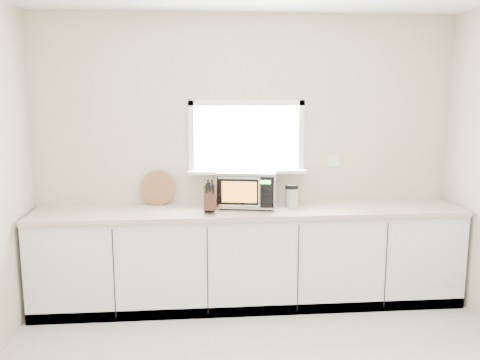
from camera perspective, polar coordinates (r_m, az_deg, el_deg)
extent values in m
cube|color=beige|center=(4.88, 0.72, 2.49)|extent=(4.00, 0.02, 2.70)
cube|color=white|center=(4.85, 0.74, 4.82)|extent=(1.00, 0.02, 0.60)
cube|color=white|center=(4.82, 0.82, 0.96)|extent=(1.12, 0.16, 0.03)
cube|color=white|center=(4.81, 0.77, 8.66)|extent=(1.10, 0.04, 0.05)
cube|color=white|center=(4.87, 0.75, 0.99)|extent=(1.10, 0.04, 0.05)
cube|color=white|center=(4.81, -5.50, 4.73)|extent=(0.05, 0.04, 0.70)
cube|color=white|center=(4.91, 6.88, 4.81)|extent=(0.05, 0.04, 0.70)
cube|color=white|center=(5.04, 10.41, 2.21)|extent=(0.12, 0.01, 0.12)
cube|color=silver|center=(4.80, 1.07, -8.82)|extent=(3.92, 0.60, 0.88)
cube|color=#B9AE98|center=(4.66, 1.10, -3.49)|extent=(3.92, 0.64, 0.04)
cylinder|color=black|center=(4.64, -2.10, -3.21)|extent=(0.03, 0.03, 0.02)
cylinder|color=black|center=(4.94, -1.55, -2.39)|extent=(0.03, 0.03, 0.02)
cylinder|color=black|center=(4.59, 3.42, -3.35)|extent=(0.03, 0.03, 0.02)
cylinder|color=black|center=(4.90, 3.62, -2.51)|extent=(0.03, 0.03, 0.02)
cube|color=#B4B6BB|center=(4.73, 0.85, -0.88)|extent=(0.60, 0.50, 0.32)
cube|color=black|center=(4.53, 0.59, -1.36)|extent=(0.50, 0.12, 0.28)
cube|color=orange|center=(4.53, -0.09, -1.36)|extent=(0.31, 0.07, 0.19)
cylinder|color=silver|center=(4.49, 2.17, -1.46)|extent=(0.02, 0.02, 0.25)
cube|color=black|center=(4.51, 2.86, -1.42)|extent=(0.13, 0.03, 0.27)
cube|color=#19FF33|center=(4.48, 2.87, -0.24)|extent=(0.09, 0.02, 0.03)
cube|color=silver|center=(4.70, 0.85, 1.08)|extent=(0.60, 0.50, 0.01)
cube|color=#482919|center=(4.50, -3.45, -2.09)|extent=(0.11, 0.21, 0.25)
cube|color=black|center=(4.43, -3.80, -0.94)|extent=(0.02, 0.04, 0.09)
cube|color=black|center=(4.43, -3.42, -0.81)|extent=(0.02, 0.04, 0.09)
cube|color=black|center=(4.43, -3.03, -1.05)|extent=(0.02, 0.04, 0.09)
cube|color=black|center=(4.42, -3.61, -0.56)|extent=(0.02, 0.04, 0.09)
cube|color=black|center=(4.43, -3.16, -0.55)|extent=(0.02, 0.04, 0.09)
cylinder|color=brown|center=(4.85, -9.20, -0.89)|extent=(0.32, 0.08, 0.32)
cylinder|color=#B4B6BB|center=(4.72, 5.81, -2.01)|extent=(0.16, 0.16, 0.18)
cylinder|color=black|center=(4.70, 5.83, -0.71)|extent=(0.16, 0.16, 0.04)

